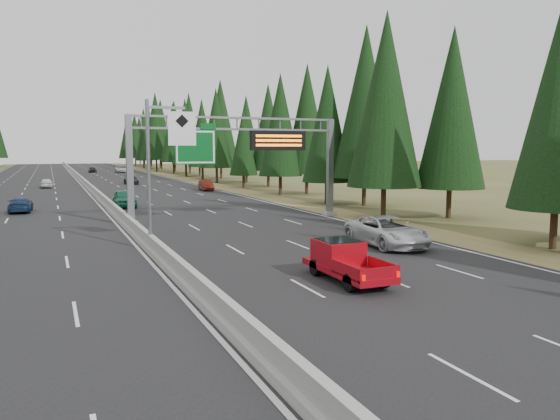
% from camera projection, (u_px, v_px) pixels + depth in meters
% --- Properties ---
extents(road, '(32.00, 260.00, 0.08)m').
position_uv_depth(road, '(86.00, 186.00, 79.65)').
color(road, black).
rests_on(road, ground).
extents(shoulder_right, '(3.60, 260.00, 0.06)m').
position_uv_depth(shoulder_right, '(205.00, 183.00, 86.55)').
color(shoulder_right, olive).
rests_on(shoulder_right, ground).
extents(median_barrier, '(0.70, 260.00, 0.85)m').
position_uv_depth(median_barrier, '(86.00, 184.00, 79.61)').
color(median_barrier, gray).
rests_on(median_barrier, road).
extents(sign_gantry, '(16.75, 0.98, 7.80)m').
position_uv_depth(sign_gantry, '(246.00, 152.00, 41.23)').
color(sign_gantry, slate).
rests_on(sign_gantry, road).
extents(hov_sign_pole, '(2.80, 0.50, 8.00)m').
position_uv_depth(hov_sign_pole, '(160.00, 164.00, 28.99)').
color(hov_sign_pole, slate).
rests_on(hov_sign_pole, road).
extents(tree_row_right, '(12.06, 244.30, 19.00)m').
position_uv_depth(tree_row_right, '(225.00, 125.00, 90.16)').
color(tree_row_right, black).
rests_on(tree_row_right, ground).
extents(silver_minivan, '(2.93, 5.99, 1.64)m').
position_uv_depth(silver_minivan, '(387.00, 231.00, 30.56)').
color(silver_minivan, silver).
rests_on(silver_minivan, road).
extents(red_pickup, '(1.76, 4.94, 1.61)m').
position_uv_depth(red_pickup, '(343.00, 258.00, 22.71)').
color(red_pickup, black).
rests_on(red_pickup, road).
extents(car_ahead_green, '(2.00, 4.82, 1.63)m').
position_uv_depth(car_ahead_green, '(124.00, 198.00, 50.96)').
color(car_ahead_green, '#155D41').
rests_on(car_ahead_green, road).
extents(car_ahead_dkred, '(1.70, 4.11, 1.32)m').
position_uv_depth(car_ahead_dkred, '(206.00, 185.00, 71.13)').
color(car_ahead_dkred, '#52120B').
rests_on(car_ahead_dkred, road).
extents(car_ahead_dkgrey, '(1.88, 4.47, 1.29)m').
position_uv_depth(car_ahead_dkgrey, '(131.00, 180.00, 83.98)').
color(car_ahead_dkgrey, black).
rests_on(car_ahead_dkgrey, road).
extents(car_ahead_white, '(2.82, 5.77, 1.58)m').
position_uv_depth(car_ahead_white, '(122.00, 169.00, 124.45)').
color(car_ahead_white, '#BEBEBE').
rests_on(car_ahead_white, road).
extents(car_ahead_far, '(1.68, 3.92, 1.32)m').
position_uv_depth(car_ahead_far, '(92.00, 170.00, 125.03)').
color(car_ahead_far, black).
rests_on(car_ahead_far, road).
extents(car_onc_blue, '(1.97, 4.47, 1.28)m').
position_uv_depth(car_onc_blue, '(21.00, 205.00, 46.80)').
color(car_onc_blue, '#152A4C').
rests_on(car_onc_blue, road).
extents(car_onc_white, '(1.68, 3.95, 1.33)m').
position_uv_depth(car_onc_white, '(46.00, 183.00, 75.99)').
color(car_onc_white, silver).
rests_on(car_onc_white, road).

